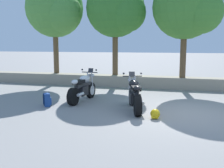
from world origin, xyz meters
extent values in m
plane|color=gray|center=(0.00, 0.00, 0.00)|extent=(120.00, 120.00, 0.00)
cube|color=gray|center=(0.00, 4.80, 0.28)|extent=(36.00, 0.80, 0.55)
cylinder|color=black|center=(-3.55, 1.60, 0.31)|extent=(0.20, 0.63, 0.62)
cylinder|color=black|center=(-3.69, 0.17, 0.31)|extent=(0.24, 0.63, 0.62)
cylinder|color=silver|center=(-3.55, 1.60, 0.31)|extent=(0.20, 0.40, 0.38)
cube|color=black|center=(-3.62, 0.84, 0.41)|extent=(0.36, 0.51, 0.34)
cube|color=#2D2D30|center=(-3.61, 0.94, 0.61)|extent=(0.25, 1.11, 0.12)
ellipsoid|color=white|center=(-3.60, 1.08, 0.83)|extent=(0.39, 0.55, 0.26)
cube|color=black|center=(-3.64, 0.61, 0.77)|extent=(0.31, 0.58, 0.12)
ellipsoid|color=white|center=(-3.67, 0.31, 0.81)|extent=(0.25, 0.30, 0.16)
cylinder|color=#2D2D30|center=(-3.55, 1.52, 1.03)|extent=(0.66, 0.10, 0.04)
sphere|color=silver|center=(-3.61, 1.67, 0.89)|extent=(0.13, 0.13, 0.13)
sphere|color=silver|center=(-3.47, 1.65, 0.89)|extent=(0.13, 0.13, 0.13)
cube|color=#26282D|center=(-3.54, 1.62, 1.09)|extent=(0.21, 0.11, 0.18)
cylinder|color=silver|center=(-3.50, 0.39, 0.36)|extent=(0.15, 0.39, 0.11)
cylinder|color=silver|center=(-3.64, 1.57, 0.67)|extent=(0.06, 0.17, 0.73)
cylinder|color=silver|center=(-3.46, 1.55, 0.67)|extent=(0.06, 0.17, 0.73)
sphere|color=#2D2D30|center=(-3.86, 1.51, 1.13)|extent=(0.07, 0.07, 0.07)
sphere|color=#2D2D30|center=(-3.26, 1.45, 1.13)|extent=(0.07, 0.07, 0.07)
cylinder|color=black|center=(-1.73, 0.74, 0.31)|extent=(0.32, 0.63, 0.62)
cylinder|color=black|center=(-1.29, -0.63, 0.31)|extent=(0.36, 0.65, 0.62)
cylinder|color=silver|center=(-1.73, 0.74, 0.31)|extent=(0.27, 0.41, 0.38)
cube|color=black|center=(-1.49, 0.01, 0.41)|extent=(0.45, 0.55, 0.34)
cube|color=#2D2D30|center=(-1.52, 0.11, 0.61)|extent=(0.47, 1.09, 0.12)
ellipsoid|color=black|center=(-1.57, 0.25, 0.83)|extent=(0.48, 0.60, 0.26)
cube|color=black|center=(-1.42, -0.21, 0.77)|extent=(0.42, 0.61, 0.12)
ellipsoid|color=black|center=(-1.33, -0.49, 0.81)|extent=(0.30, 0.33, 0.16)
cylinder|color=#2D2D30|center=(-1.70, 0.67, 1.03)|extent=(0.64, 0.24, 0.04)
sphere|color=silver|center=(-1.81, 0.78, 0.89)|extent=(0.13, 0.13, 0.13)
sphere|color=silver|center=(-1.68, 0.82, 0.89)|extent=(0.13, 0.13, 0.13)
cube|color=#26282D|center=(-1.73, 0.76, 1.09)|extent=(0.22, 0.15, 0.18)
cylinder|color=silver|center=(-1.21, -0.35, 0.36)|extent=(0.22, 0.40, 0.11)
cylinder|color=silver|center=(-1.80, 0.68, 0.67)|extent=(0.09, 0.17, 0.73)
cylinder|color=silver|center=(-1.63, 0.73, 0.67)|extent=(0.09, 0.17, 0.73)
sphere|color=#2D2D30|center=(-1.98, 0.54, 1.13)|extent=(0.07, 0.07, 0.07)
sphere|color=#2D2D30|center=(-1.40, 0.72, 1.13)|extent=(0.07, 0.07, 0.07)
cube|color=navy|center=(-4.52, -0.17, 0.22)|extent=(0.32, 0.35, 0.44)
cube|color=navy|center=(-4.43, -0.10, 0.18)|extent=(0.18, 0.22, 0.24)
ellipsoid|color=navy|center=(-4.52, -0.17, 0.43)|extent=(0.31, 0.33, 0.08)
cube|color=#10244B|center=(-4.65, -0.17, 0.24)|extent=(0.05, 0.06, 0.37)
cube|color=#10244B|center=(-4.55, -0.30, 0.24)|extent=(0.05, 0.06, 0.37)
sphere|color=yellow|center=(-0.75, -0.77, 0.14)|extent=(0.28, 0.28, 0.28)
ellipsoid|color=black|center=(-0.75, -0.85, 0.15)|extent=(0.23, 0.06, 0.12)
cube|color=yellow|center=(-0.75, -0.85, 0.07)|extent=(0.20, 0.08, 0.08)
cylinder|color=brown|center=(-6.71, 4.97, 1.70)|extent=(0.28, 0.28, 2.30)
sphere|color=#4C8E3D|center=(-6.71, 4.97, 3.99)|extent=(3.03, 3.03, 3.03)
sphere|color=#4C8E3D|center=(-6.02, 4.52, 3.68)|extent=(1.97, 1.97, 1.97)
cylinder|color=brown|center=(-3.41, 5.03, 1.68)|extent=(0.28, 0.28, 2.27)
sphere|color=#387A2D|center=(-3.41, 5.03, 3.91)|extent=(2.93, 2.93, 2.93)
sphere|color=#387A2D|center=(-2.75, 4.59, 3.62)|extent=(1.90, 1.90, 1.90)
cylinder|color=brown|center=(-0.04, 4.68, 1.63)|extent=(0.28, 0.28, 2.15)
sphere|color=#428433|center=(-0.04, 4.68, 3.82)|extent=(2.98, 2.98, 2.98)
sphere|color=#428433|center=(0.63, 4.23, 3.52)|extent=(1.94, 1.94, 1.94)
camera|label=1|loc=(-0.05, -8.25, 2.12)|focal=42.66mm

